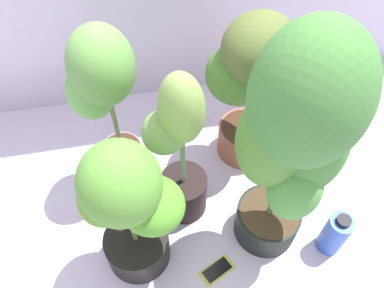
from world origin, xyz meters
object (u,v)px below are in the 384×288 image
Objects in this scene: potted_plant_center at (179,154)px; potted_plant_front_left at (129,207)px; potted_plant_back_right at (249,80)px; nutrient_bottle at (335,234)px; cell_phone at (217,270)px; potted_plant_back_left at (105,96)px; potted_plant_front_right at (295,140)px.

potted_plant_center is 1.11× the size of potted_plant_front_left.
potted_plant_back_right is 0.71m from nutrient_bottle.
potted_plant_back_right reaches higher than nutrient_bottle.
cell_phone is at bearing -177.83° from nutrient_bottle.
potted_plant_back_left reaches higher than potted_plant_front_left.
potted_plant_front_right reaches higher than potted_plant_front_left.
potted_plant_front_left is at bearing -138.98° from cell_phone.
potted_plant_back_right is 4.83× the size of cell_phone.
potted_plant_front_left is (-0.21, -0.20, 0.02)m from potted_plant_center.
nutrient_bottle is at bearing 67.14° from cell_phone.
potted_plant_back_left is at bearing 146.61° from nutrient_bottle.
potted_plant_center is 0.43m from potted_plant_back_right.
potted_plant_back_right is at bearing 2.89° from potted_plant_back_left.
potted_plant_back_right is (0.01, 0.46, -0.17)m from potted_plant_front_right.
potted_plant_front_left is at bearing 171.82° from nutrient_bottle.
cell_phone is 0.50m from nutrient_bottle.
potted_plant_back_left is 3.48× the size of nutrient_bottle.
potted_plant_center is 0.71m from nutrient_bottle.
potted_plant_back_left is (-0.24, 0.23, 0.13)m from potted_plant_center.
cell_phone is (-0.24, -0.13, -0.64)m from potted_plant_front_right.
cell_phone is (0.33, -0.56, -0.51)m from potted_plant_back_left.
potted_plant_back_right is at bearing 112.78° from nutrient_bottle.
nutrient_bottle is at bearing -67.22° from potted_plant_back_right.
potted_plant_back_left is 0.78× the size of potted_plant_front_right.
potted_plant_front_left is (0.04, -0.43, -0.11)m from potted_plant_back_left.
potted_plant_back_right is at bearing 132.14° from cell_phone.
potted_plant_center is 4.96× the size of cell_phone.
potted_plant_front_left is at bearing -179.70° from potted_plant_front_right.
potted_plant_front_left is 3.00× the size of nutrient_bottle.
potted_plant_center is 0.52m from cell_phone.
nutrient_bottle is (0.82, -0.54, -0.41)m from potted_plant_back_left.
potted_plant_front_left is at bearing -84.83° from potted_plant_back_left.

